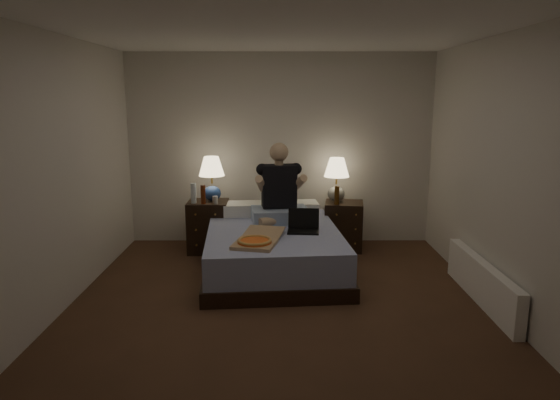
{
  "coord_description": "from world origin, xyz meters",
  "views": [
    {
      "loc": [
        -0.01,
        -4.34,
        1.95
      ],
      "look_at": [
        0.0,
        0.9,
        0.85
      ],
      "focal_mm": 32.0,
      "sensor_mm": 36.0,
      "label": 1
    }
  ],
  "objects_px": {
    "lamp_right": "(336,180)",
    "person": "(280,183)",
    "nightstand_right": "(344,226)",
    "soda_can": "(215,200)",
    "nightstand_left": "(208,226)",
    "water_bottle": "(194,193)",
    "lamp_left": "(212,179)",
    "laptop": "(303,222)",
    "bed": "(273,251)",
    "radiator": "(482,282)",
    "beer_bottle_left": "(203,194)",
    "beer_bottle_right": "(337,195)",
    "pizza_box": "(255,242)"
  },
  "relations": [
    {
      "from": "nightstand_right",
      "to": "lamp_right",
      "type": "relative_size",
      "value": 1.1
    },
    {
      "from": "lamp_right",
      "to": "person",
      "type": "distance_m",
      "value": 0.91
    },
    {
      "from": "nightstand_right",
      "to": "lamp_right",
      "type": "xyz_separation_m",
      "value": [
        -0.1,
        0.08,
        0.59
      ]
    },
    {
      "from": "lamp_right",
      "to": "soda_can",
      "type": "xyz_separation_m",
      "value": [
        -1.52,
        -0.32,
        -0.2
      ]
    },
    {
      "from": "bed",
      "to": "lamp_right",
      "type": "distance_m",
      "value": 1.38
    },
    {
      "from": "nightstand_left",
      "to": "water_bottle",
      "type": "relative_size",
      "value": 2.59
    },
    {
      "from": "nightstand_right",
      "to": "radiator",
      "type": "bearing_deg",
      "value": -49.17
    },
    {
      "from": "lamp_left",
      "to": "soda_can",
      "type": "distance_m",
      "value": 0.31
    },
    {
      "from": "beer_bottle_right",
      "to": "person",
      "type": "xyz_separation_m",
      "value": [
        -0.71,
        -0.34,
        0.22
      ]
    },
    {
      "from": "lamp_left",
      "to": "person",
      "type": "bearing_deg",
      "value": -26.5
    },
    {
      "from": "nightstand_left",
      "to": "lamp_left",
      "type": "xyz_separation_m",
      "value": [
        0.05,
        0.04,
        0.6
      ]
    },
    {
      "from": "bed",
      "to": "nightstand_left",
      "type": "xyz_separation_m",
      "value": [
        -0.83,
        0.76,
        0.08
      ]
    },
    {
      "from": "bed",
      "to": "radiator",
      "type": "relative_size",
      "value": 1.21
    },
    {
      "from": "person",
      "to": "nightstand_left",
      "type": "bearing_deg",
      "value": 149.57
    },
    {
      "from": "lamp_left",
      "to": "beer_bottle_left",
      "type": "distance_m",
      "value": 0.26
    },
    {
      "from": "nightstand_left",
      "to": "radiator",
      "type": "bearing_deg",
      "value": -30.7
    },
    {
      "from": "water_bottle",
      "to": "pizza_box",
      "type": "bearing_deg",
      "value": -57.27
    },
    {
      "from": "nightstand_right",
      "to": "soda_can",
      "type": "distance_m",
      "value": 1.68
    },
    {
      "from": "lamp_left",
      "to": "beer_bottle_right",
      "type": "xyz_separation_m",
      "value": [
        1.56,
        -0.09,
        -0.2
      ]
    },
    {
      "from": "beer_bottle_right",
      "to": "pizza_box",
      "type": "relative_size",
      "value": 0.3
    },
    {
      "from": "water_bottle",
      "to": "radiator",
      "type": "distance_m",
      "value": 3.41
    },
    {
      "from": "soda_can",
      "to": "radiator",
      "type": "distance_m",
      "value": 3.13
    },
    {
      "from": "water_bottle",
      "to": "laptop",
      "type": "bearing_deg",
      "value": -29.86
    },
    {
      "from": "nightstand_right",
      "to": "laptop",
      "type": "height_order",
      "value": "laptop"
    },
    {
      "from": "beer_bottle_left",
      "to": "bed",
      "type": "bearing_deg",
      "value": -35.78
    },
    {
      "from": "laptop",
      "to": "person",
      "type": "bearing_deg",
      "value": 122.89
    },
    {
      "from": "lamp_right",
      "to": "water_bottle",
      "type": "relative_size",
      "value": 2.24
    },
    {
      "from": "bed",
      "to": "pizza_box",
      "type": "xyz_separation_m",
      "value": [
        -0.18,
        -0.61,
        0.28
      ]
    },
    {
      "from": "water_bottle",
      "to": "beer_bottle_right",
      "type": "bearing_deg",
      "value": 1.85
    },
    {
      "from": "lamp_right",
      "to": "radiator",
      "type": "height_order",
      "value": "lamp_right"
    },
    {
      "from": "radiator",
      "to": "lamp_right",
      "type": "bearing_deg",
      "value": 123.93
    },
    {
      "from": "lamp_right",
      "to": "bed",
      "type": "bearing_deg",
      "value": -131.02
    },
    {
      "from": "pizza_box",
      "to": "beer_bottle_left",
      "type": "bearing_deg",
      "value": 131.64
    },
    {
      "from": "bed",
      "to": "soda_can",
      "type": "xyz_separation_m",
      "value": [
        -0.72,
        0.6,
        0.45
      ]
    },
    {
      "from": "nightstand_right",
      "to": "soda_can",
      "type": "relative_size",
      "value": 6.16
    },
    {
      "from": "beer_bottle_left",
      "to": "radiator",
      "type": "bearing_deg",
      "value": -27.52
    },
    {
      "from": "bed",
      "to": "pizza_box",
      "type": "distance_m",
      "value": 0.69
    },
    {
      "from": "water_bottle",
      "to": "beer_bottle_left",
      "type": "height_order",
      "value": "water_bottle"
    },
    {
      "from": "laptop",
      "to": "radiator",
      "type": "relative_size",
      "value": 0.21
    },
    {
      "from": "lamp_left",
      "to": "laptop",
      "type": "xyz_separation_m",
      "value": [
        1.11,
        -0.9,
        -0.32
      ]
    },
    {
      "from": "lamp_left",
      "to": "nightstand_right",
      "type": "bearing_deg",
      "value": 1.45
    },
    {
      "from": "pizza_box",
      "to": "beer_bottle_right",
      "type": "bearing_deg",
      "value": 66.29
    },
    {
      "from": "bed",
      "to": "pizza_box",
      "type": "relative_size",
      "value": 2.54
    },
    {
      "from": "lamp_left",
      "to": "soda_can",
      "type": "height_order",
      "value": "lamp_left"
    },
    {
      "from": "nightstand_left",
      "to": "radiator",
      "type": "distance_m",
      "value": 3.27
    },
    {
      "from": "pizza_box",
      "to": "radiator",
      "type": "xyz_separation_m",
      "value": [
        2.18,
        -0.27,
        -0.32
      ]
    },
    {
      "from": "nightstand_left",
      "to": "water_bottle",
      "type": "bearing_deg",
      "value": -148.46
    },
    {
      "from": "person",
      "to": "radiator",
      "type": "xyz_separation_m",
      "value": [
        1.93,
        -1.25,
        -0.75
      ]
    },
    {
      "from": "beer_bottle_right",
      "to": "pizza_box",
      "type": "bearing_deg",
      "value": -126.1
    },
    {
      "from": "bed",
      "to": "laptop",
      "type": "height_order",
      "value": "laptop"
    }
  ]
}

